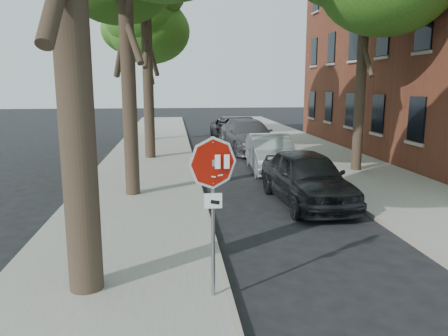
% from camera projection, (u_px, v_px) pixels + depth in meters
% --- Properties ---
extents(ground, '(120.00, 120.00, 0.00)m').
position_uv_depth(ground, '(255.00, 299.00, 7.23)').
color(ground, black).
rests_on(ground, ground).
extents(sidewalk_left, '(4.00, 55.00, 0.12)m').
position_uv_depth(sidewalk_left, '(146.00, 166.00, 18.64)').
color(sidewalk_left, gray).
rests_on(sidewalk_left, ground).
extents(sidewalk_right, '(4.00, 55.00, 0.12)m').
position_uv_depth(sidewalk_right, '(337.00, 162.00, 19.60)').
color(sidewalk_right, gray).
rests_on(sidewalk_right, ground).
extents(curb_left, '(0.12, 55.00, 0.13)m').
position_uv_depth(curb_left, '(194.00, 165.00, 18.87)').
color(curb_left, '#9E9384').
rests_on(curb_left, ground).
extents(curb_right, '(0.12, 55.00, 0.13)m').
position_uv_depth(curb_right, '(293.00, 163.00, 19.37)').
color(curb_right, '#9E9384').
rests_on(curb_right, ground).
extents(stop_sign, '(0.76, 0.34, 2.61)m').
position_uv_depth(stop_sign, '(213.00, 186.00, 6.76)').
color(stop_sign, gray).
rests_on(stop_sign, sidewalk_left).
extents(tree_far, '(5.29, 4.91, 9.33)m').
position_uv_depth(tree_far, '(147.00, 21.00, 26.16)').
color(tree_far, black).
rests_on(tree_far, sidewalk_left).
extents(car_a, '(2.12, 4.77, 1.59)m').
position_uv_depth(car_a, '(307.00, 177.00, 12.92)').
color(car_a, black).
rests_on(car_a, ground).
extents(car_b, '(1.83, 4.63, 1.50)m').
position_uv_depth(car_b, '(270.00, 153.00, 17.72)').
color(car_b, '#AEB1B6').
rests_on(car_b, ground).
extents(car_c, '(2.89, 5.97, 1.67)m').
position_uv_depth(car_c, '(248.00, 136.00, 23.03)').
color(car_c, '#4D4E52').
rests_on(car_c, ground).
extents(car_d, '(2.36, 4.88, 1.34)m').
position_uv_depth(car_d, '(229.00, 128.00, 28.48)').
color(car_d, black).
rests_on(car_d, ground).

